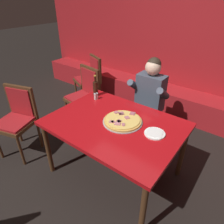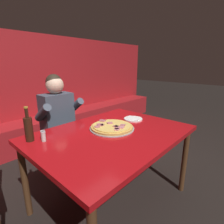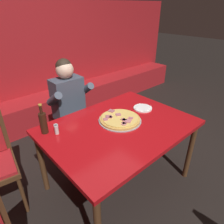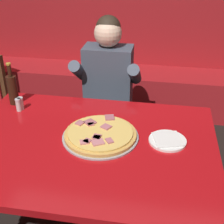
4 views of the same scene
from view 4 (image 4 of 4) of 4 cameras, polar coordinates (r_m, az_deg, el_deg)
booth_wall_panel at (r=3.68m, az=3.67°, el=16.41°), size 6.80×0.16×1.90m
booth_bench at (r=3.62m, az=2.74°, el=4.10°), size 6.46×0.48×0.46m
main_dining_table at (r=1.80m, az=-4.46°, el=-7.35°), size 1.44×1.05×0.77m
pizza at (r=1.78m, az=-2.15°, el=-4.13°), size 0.44×0.44×0.05m
plate_white_paper at (r=1.77m, az=10.11°, el=-5.14°), size 0.21×0.21×0.02m
beer_bottle at (r=2.20m, az=-17.72°, el=4.08°), size 0.07×0.07×0.29m
shaker_red_pepper_flakes at (r=2.14m, az=-16.34°, el=1.42°), size 0.04×0.04×0.09m
shaker_oregano at (r=2.13m, az=-16.70°, el=1.19°), size 0.04×0.04×0.09m
diner_seated_blue_shirt at (r=2.48m, az=-1.03°, el=3.89°), size 0.53×0.53×1.27m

